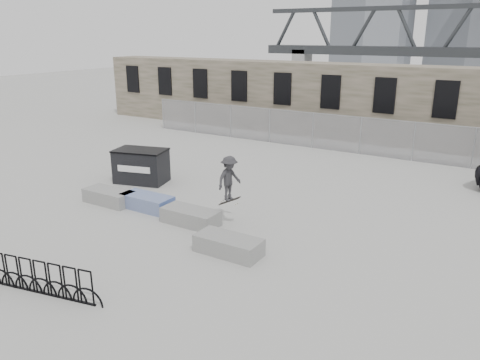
% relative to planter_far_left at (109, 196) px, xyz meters
% --- Properties ---
extents(ground, '(120.00, 120.00, 0.00)m').
position_rel_planter_far_left_xyz_m(ground, '(2.98, 0.06, -0.29)').
color(ground, '#A2A29E').
rests_on(ground, ground).
extents(stone_wall, '(36.00, 2.58, 4.50)m').
position_rel_planter_far_left_xyz_m(stone_wall, '(2.98, 16.30, 1.97)').
color(stone_wall, brown).
rests_on(stone_wall, ground).
extents(chainlink_fence, '(22.06, 0.06, 2.02)m').
position_rel_planter_far_left_xyz_m(chainlink_fence, '(2.98, 12.56, 0.75)').
color(chainlink_fence, gray).
rests_on(chainlink_fence, ground).
extents(planter_far_left, '(2.00, 0.90, 0.53)m').
position_rel_planter_far_left_xyz_m(planter_far_left, '(0.00, 0.00, 0.00)').
color(planter_far_left, gray).
rests_on(planter_far_left, ground).
extents(planter_center_left, '(2.00, 0.90, 0.53)m').
position_rel_planter_far_left_xyz_m(planter_center_left, '(1.65, 0.30, 0.00)').
color(planter_center_left, '#3753A5').
rests_on(planter_center_left, ground).
extents(planter_center_right, '(2.00, 0.90, 0.53)m').
position_rel_planter_far_left_xyz_m(planter_center_right, '(3.91, 0.00, 0.00)').
color(planter_center_right, gray).
rests_on(planter_center_right, ground).
extents(planter_offset, '(2.00, 0.90, 0.53)m').
position_rel_planter_far_left_xyz_m(planter_offset, '(6.25, -1.23, 0.00)').
color(planter_offset, gray).
rests_on(planter_offset, ground).
extents(dumpster, '(2.49, 1.88, 1.46)m').
position_rel_planter_far_left_xyz_m(dumpster, '(-0.80, 2.67, 0.45)').
color(dumpster, black).
rests_on(dumpster, ground).
extents(bike_rack, '(3.97, 0.84, 0.90)m').
position_rel_planter_far_left_xyz_m(bike_rack, '(3.31, -5.59, 0.15)').
color(bike_rack, black).
rests_on(bike_rack, ground).
extents(skateboarder, '(0.76, 1.07, 1.73)m').
position_rel_planter_far_left_xyz_m(skateboarder, '(5.10, 0.61, 1.36)').
color(skateboarder, '#2E2D30').
rests_on(skateboarder, ground).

